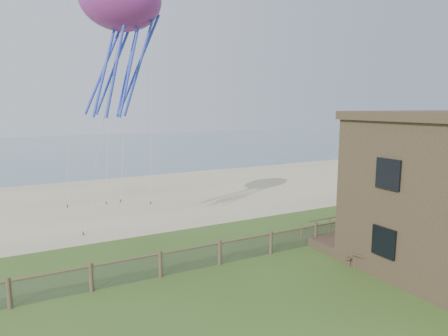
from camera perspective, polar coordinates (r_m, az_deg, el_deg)
The scene contains 7 objects.
ground at distance 15.43m, azimuth 10.44°, elevation -20.97°, with size 160.00×160.00×0.00m, color #33511C.
sand_beach at distance 34.32m, azimuth -13.12°, elevation -4.22°, with size 72.00×20.00×0.02m, color tan.
ocean at distance 77.21m, azimuth -21.70°, elevation 2.56°, with size 160.00×68.00×0.02m, color slate.
chainlink_fence at distance 19.76m, azimuth -0.65°, elevation -12.16°, with size 36.20×0.20×1.25m, color brown, non-canonical shape.
motel_deck at distance 27.44m, azimuth 25.51°, elevation -7.64°, with size 15.00×2.00×0.50m, color #4E412C.
picnic_table at distance 20.88m, azimuth 19.71°, elevation -12.07°, with size 1.72×1.30×0.73m, color #4E412C, non-canonical shape.
octopus_kite at distance 22.04m, azimuth -14.34°, elevation 17.25°, with size 3.88×2.74×7.98m, color red, non-canonical shape.
Camera 1 is at (-8.51, -10.36, 7.64)m, focal length 32.00 mm.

